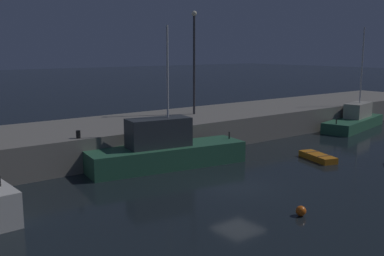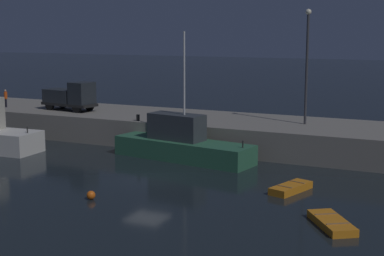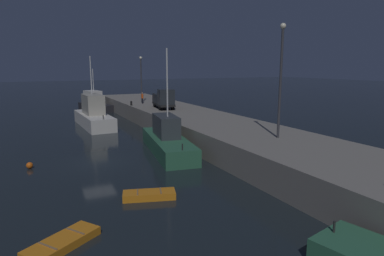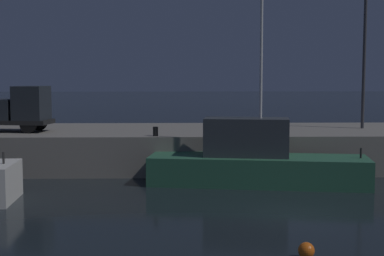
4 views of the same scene
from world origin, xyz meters
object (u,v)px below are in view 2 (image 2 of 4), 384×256
Objects in this scene: mooring_buoy_near at (91,195)px; dockworker at (6,97)px; dinghy_red_small at (332,223)px; utility_truck at (71,96)px; dinghy_orange_near at (291,188)px; fishing_boat_white at (182,144)px; lamp_post_east at (307,58)px; bollard_central at (138,118)px; bollard_west at (3,107)px.

dockworker reaches higher than mooring_buoy_near.
utility_truck reaches higher than dinghy_red_small.
dinghy_orange_near is 6.63× the size of mooring_buoy_near.
lamp_post_east reaches higher than fishing_boat_white.
dockworker reaches higher than bollard_central.
dinghy_orange_near is at bearing 123.94° from dinghy_red_small.
mooring_buoy_near is at bearing -174.96° from dinghy_red_small.
lamp_post_east is at bearing 40.73° from fishing_boat_white.
dinghy_red_small is 6.95× the size of bollard_central.
dinghy_orange_near is 0.38× the size of lamp_post_east.
dockworker is at bearing 126.55° from bollard_west.
dockworker reaches higher than dinghy_orange_near.
mooring_buoy_near is at bearing -37.39° from dockworker.
utility_truck is at bearing -176.07° from lamp_post_east.
bollard_central is at bearing -17.21° from utility_truck.
fishing_boat_white is 21.12m from dockworker.
lamp_post_east reaches higher than mooring_buoy_near.
utility_truck reaches higher than dinghy_orange_near.
utility_truck is 10.90× the size of bollard_central.
bollard_west is at bearing -53.45° from dockworker.
bollard_west is at bearing 165.93° from dinghy_orange_near.
fishing_boat_white is 19.12m from bollard_west.
dockworker is (-28.04, -2.12, -4.11)m from lamp_post_east.
dinghy_red_small is at bearing -29.67° from utility_truck.
fishing_boat_white is 11.58m from lamp_post_east.
dinghy_orange_near is 16.59m from bollard_central.
lamp_post_east is at bearing 67.23° from mooring_buoy_near.
mooring_buoy_near is (-0.03, -11.41, -0.88)m from fishing_boat_white.
bollard_central reaches higher than dinghy_red_small.
mooring_buoy_near is (-13.17, -1.16, 0.06)m from dinghy_red_small.
fishing_boat_white is at bearing -20.12° from utility_truck.
utility_truck reaches higher than dockworker.
dinghy_orange_near is 25.50m from utility_truck.
lamp_post_east reaches higher than bollard_central.
bollard_west is (1.63, -2.19, -0.63)m from dockworker.
bollard_central reaches higher than mooring_buoy_near.
utility_truck reaches higher than bollard_west.
bollard_central is at bearing -161.88° from lamp_post_east.
utility_truck is at bearing 5.49° from dockworker.
fishing_boat_white is at bearing -6.34° from bollard_west.
dockworker is at bearing 172.78° from bollard_central.
mooring_buoy_near is 0.30× the size of dockworker.
dockworker is at bearing 168.20° from fishing_boat_white.
bollard_west reaches higher than dinghy_orange_near.
dinghy_orange_near is at bearing -27.69° from fishing_boat_white.
dinghy_red_small is 36.84m from dockworker.
bollard_west is (-18.93, 13.51, 2.26)m from mooring_buoy_near.
mooring_buoy_near reaches higher than dinghy_orange_near.
fishing_boat_white is 5.71m from bollard_central.
fishing_boat_white reaches higher than dinghy_red_small.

